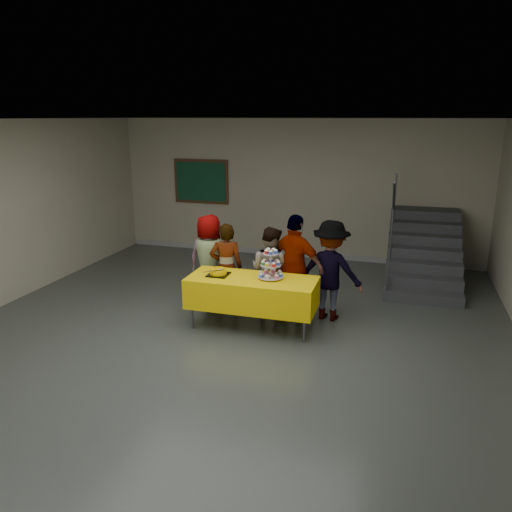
{
  "coord_description": "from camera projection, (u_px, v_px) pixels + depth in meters",
  "views": [
    {
      "loc": [
        2.24,
        -5.62,
        3.04
      ],
      "look_at": [
        0.23,
        1.16,
        1.05
      ],
      "focal_mm": 35.0,
      "sensor_mm": 36.0,
      "label": 1
    }
  ],
  "objects": [
    {
      "name": "room_shell",
      "position": [
        211.0,
        193.0,
        6.06
      ],
      "size": [
        10.0,
        10.04,
        3.02
      ],
      "color": "#4C514C",
      "rests_on": "ground"
    },
    {
      "name": "bake_table",
      "position": [
        252.0,
        292.0,
        7.3
      ],
      "size": [
        1.88,
        0.78,
        0.77
      ],
      "color": "#595960",
      "rests_on": "ground"
    },
    {
      "name": "cupcake_stand",
      "position": [
        271.0,
        266.0,
        7.18
      ],
      "size": [
        0.38,
        0.38,
        0.44
      ],
      "color": "silver",
      "rests_on": "bake_table"
    },
    {
      "name": "bear_cake",
      "position": [
        218.0,
        271.0,
        7.36
      ],
      "size": [
        0.32,
        0.36,
        0.12
      ],
      "color": "black",
      "rests_on": "bake_table"
    },
    {
      "name": "schoolchild_a",
      "position": [
        209.0,
        260.0,
        8.24
      ],
      "size": [
        0.78,
        0.55,
        1.51
      ],
      "primitive_type": "imported",
      "rotation": [
        0.0,
        0.0,
        3.04
      ],
      "color": "slate",
      "rests_on": "ground"
    },
    {
      "name": "schoolchild_b",
      "position": [
        226.0,
        268.0,
        7.92
      ],
      "size": [
        0.61,
        0.5,
        1.44
      ],
      "primitive_type": "imported",
      "rotation": [
        0.0,
        0.0,
        3.47
      ],
      "color": "slate",
      "rests_on": "ground"
    },
    {
      "name": "schoolchild_c",
      "position": [
        270.0,
        271.0,
        7.78
      ],
      "size": [
        0.83,
        0.74,
        1.41
      ],
      "primitive_type": "imported",
      "rotation": [
        0.0,
        0.0,
        2.8
      ],
      "color": "slate",
      "rests_on": "ground"
    },
    {
      "name": "schoolchild_d",
      "position": [
        295.0,
        267.0,
        7.62
      ],
      "size": [
        1.03,
        0.64,
        1.63
      ],
      "primitive_type": "imported",
      "rotation": [
        0.0,
        0.0,
        2.86
      ],
      "color": "slate",
      "rests_on": "ground"
    },
    {
      "name": "schoolchild_e",
      "position": [
        330.0,
        271.0,
        7.58
      ],
      "size": [
        1.08,
        0.72,
        1.55
      ],
      "primitive_type": "imported",
      "rotation": [
        0.0,
        0.0,
        2.99
      ],
      "color": "slate",
      "rests_on": "ground"
    },
    {
      "name": "staircase",
      "position": [
        423.0,
        254.0,
        9.57
      ],
      "size": [
        1.3,
        2.4,
        2.04
      ],
      "color": "#424447",
      "rests_on": "ground"
    },
    {
      "name": "noticeboard",
      "position": [
        201.0,
        181.0,
        11.37
      ],
      "size": [
        1.3,
        0.05,
        1.0
      ],
      "color": "#472B16",
      "rests_on": "ground"
    }
  ]
}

